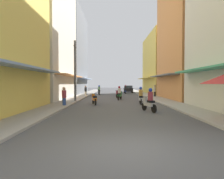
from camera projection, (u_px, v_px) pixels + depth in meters
name	position (u px, v px, depth m)	size (l,w,h in m)	color
ground_plane	(116.00, 96.00, 28.55)	(118.05, 118.05, 0.00)	#4C4C4F
sidewalk_left	(81.00, 96.00, 28.56)	(1.96, 61.66, 0.12)	#9E9991
sidewalk_right	(150.00, 96.00, 28.55)	(1.96, 61.66, 0.12)	#ADA89E
building_left_mid	(42.00, 28.00, 24.00)	(7.05, 11.94, 17.11)	silver
building_left_far	(67.00, 53.00, 37.38)	(7.05, 14.00, 15.05)	slate
building_right_mid	(193.00, 23.00, 23.22)	(7.05, 10.28, 17.93)	#D88C4C
building_right_far	(165.00, 65.00, 35.49)	(7.05, 12.52, 10.42)	#EFD159
motorbike_orange	(94.00, 99.00, 17.65)	(0.67, 1.77, 0.96)	black
motorbike_green	(120.00, 94.00, 22.68)	(0.68, 1.77, 1.58)	black
motorbike_white	(141.00, 97.00, 17.79)	(0.55, 1.81, 1.58)	black
motorbike_maroon	(118.00, 94.00, 26.48)	(0.70, 1.76, 0.96)	black
motorbike_blue	(126.00, 90.00, 35.53)	(0.55, 1.81, 1.58)	black
motorbike_black	(99.00, 90.00, 33.38)	(0.60, 1.79, 1.58)	black
motorbike_silver	(149.00, 101.00, 13.17)	(0.78, 1.73, 1.58)	black
parked_car	(128.00, 89.00, 40.16)	(1.89, 4.16, 1.45)	black
pedestrian_far	(64.00, 95.00, 18.50)	(0.34, 0.34, 1.55)	#334C8C
pedestrian_midway	(86.00, 91.00, 28.45)	(0.34, 0.34, 1.58)	beige
pedestrian_foreground	(64.00, 97.00, 16.04)	(0.34, 0.34, 1.56)	#334C8C
pedestrian_crossing	(155.00, 90.00, 26.91)	(0.44, 0.44, 1.71)	#262628
utility_pole	(75.00, 71.00, 19.95)	(0.20, 1.20, 6.15)	#4C4C4F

